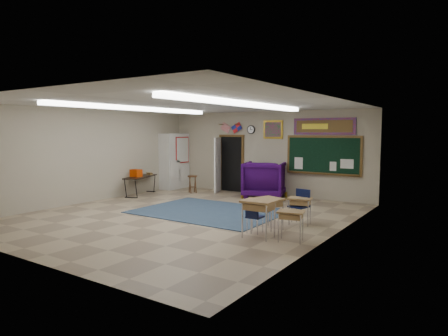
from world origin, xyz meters
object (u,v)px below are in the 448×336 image
Objects in this scene: wingback_armchair at (264,180)px; wooden_stool at (193,184)px; student_desk_front_left at (270,212)px; student_desk_front_right at (300,210)px; folding_table at (140,185)px.

wingback_armchair is 2.14× the size of wooden_stool.
student_desk_front_left is (2.17, -3.84, -0.22)m from wingback_armchair.
wingback_armchair is at bearing 118.96° from student_desk_front_right.
wingback_armchair is 2.80m from wooden_stool.
wingback_armchair is at bearing 140.41° from student_desk_front_left.
folding_table is (-6.19, 1.93, -0.04)m from student_desk_front_left.
folding_table is at bearing -176.35° from student_desk_front_left.
folding_table reaches higher than student_desk_front_right.
folding_table is 2.69× the size of wooden_stool.
student_desk_front_left reaches higher than wooden_stool.
student_desk_front_right is 6.71m from folding_table.
folding_table is at bearing -132.48° from wooden_stool.
folding_table is at bearing 158.89° from student_desk_front_right.
wingback_armchair is 1.88× the size of student_desk_front_left.
wingback_armchair reaches higher than student_desk_front_right.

